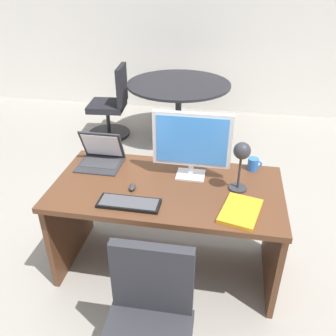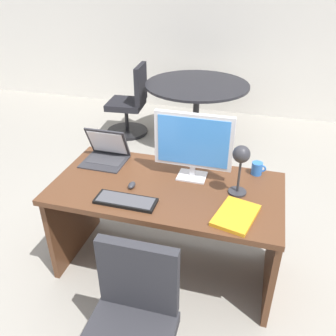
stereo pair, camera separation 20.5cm
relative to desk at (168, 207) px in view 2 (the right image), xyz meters
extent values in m
plane|color=gray|center=(0.00, 1.45, -0.53)|extent=(12.00, 12.00, 0.00)
cube|color=silver|center=(0.00, 3.44, 0.87)|extent=(10.00, 0.10, 2.80)
cube|color=#56331E|center=(0.00, -0.05, 0.19)|extent=(1.56, 0.80, 0.04)
cube|color=#56331E|center=(-0.76, -0.05, -0.18)|extent=(0.04, 0.71, 0.71)
cube|color=#56331E|center=(0.76, -0.05, -0.18)|extent=(0.04, 0.71, 0.71)
cube|color=#56331E|center=(0.00, 0.25, -0.14)|extent=(1.37, 0.02, 0.49)
cube|color=silver|center=(0.14, 0.12, 0.22)|extent=(0.20, 0.16, 0.01)
cube|color=silver|center=(0.14, 0.13, 0.26)|extent=(0.04, 0.02, 0.08)
cube|color=silver|center=(0.14, 0.12, 0.50)|extent=(0.54, 0.04, 0.39)
cube|color=#3F8CEA|center=(0.14, 0.10, 0.50)|extent=(0.48, 0.00, 0.34)
cube|color=#2D2D33|center=(-0.55, 0.14, 0.22)|extent=(0.32, 0.28, 0.01)
cube|color=#38383D|center=(-0.55, 0.17, 0.22)|extent=(0.27, 0.15, 0.00)
cube|color=#2D2D33|center=(-0.55, 0.23, 0.34)|extent=(0.32, 0.12, 0.25)
cube|color=white|center=(-0.55, 0.22, 0.34)|extent=(0.28, 0.10, 0.20)
cube|color=black|center=(-0.20, -0.30, 0.22)|extent=(0.40, 0.15, 0.02)
cube|color=#47474C|center=(-0.20, -0.30, 0.23)|extent=(0.36, 0.12, 0.00)
ellipsoid|color=#2D2D33|center=(-0.22, -0.13, 0.23)|extent=(0.04, 0.08, 0.03)
cylinder|color=#2D2D33|center=(0.47, 0.00, 0.22)|extent=(0.12, 0.12, 0.01)
cylinder|color=#2D2D33|center=(0.47, 0.00, 0.35)|extent=(0.02, 0.02, 0.25)
sphere|color=#2D2D33|center=(0.47, -0.03, 0.52)|extent=(0.11, 0.11, 0.11)
cube|color=orange|center=(0.49, -0.26, 0.23)|extent=(0.28, 0.36, 0.02)
cylinder|color=blue|center=(0.58, 0.28, 0.26)|extent=(0.08, 0.08, 0.09)
torus|color=blue|center=(0.62, 0.28, 0.26)|extent=(0.05, 0.01, 0.05)
cube|color=#2D2D33|center=(0.05, -0.77, 0.11)|extent=(0.44, 0.07, 0.44)
cylinder|color=black|center=(-0.28, 2.31, -0.51)|extent=(0.59, 0.59, 0.04)
cylinder|color=black|center=(-0.28, 2.31, -0.15)|extent=(0.08, 0.08, 0.68)
cylinder|color=black|center=(-0.28, 2.31, 0.20)|extent=(1.31, 1.31, 0.03)
cylinder|color=black|center=(-1.23, 2.22, -0.51)|extent=(0.56, 0.56, 0.04)
cylinder|color=black|center=(-1.23, 2.22, -0.32)|extent=(0.05, 0.05, 0.34)
cube|color=black|center=(-1.23, 2.22, -0.12)|extent=(0.50, 0.50, 0.08)
cube|color=black|center=(-1.01, 2.24, 0.17)|extent=(0.10, 0.44, 0.49)
camera|label=1|loc=(0.37, -2.04, 1.54)|focal=37.93mm
camera|label=2|loc=(0.57, -1.99, 1.54)|focal=37.93mm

